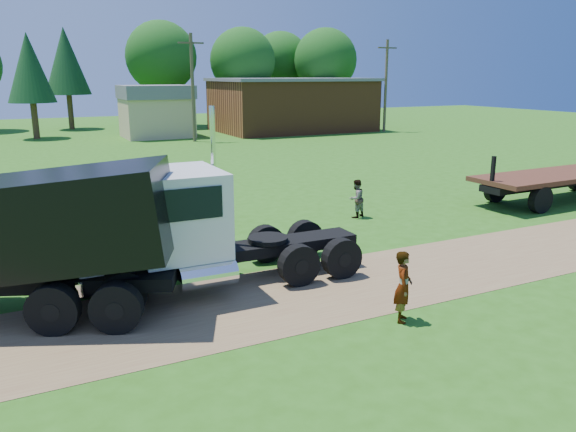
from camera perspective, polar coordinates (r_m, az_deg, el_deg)
name	(u,v)px	position (r m, az deg, el deg)	size (l,w,h in m)	color
ground	(365,282)	(15.94, 7.86, -6.65)	(140.00, 140.00, 0.00)	#275713
dirt_track	(365,282)	(15.94, 7.86, -6.63)	(120.00, 4.20, 0.01)	brown
white_semi_tractor	(182,230)	(15.04, -10.69, -1.44)	(8.01, 2.91, 4.82)	black
black_dump_truck	(5,234)	(14.62, -26.78, -1.66)	(8.52, 5.50, 3.68)	black
orange_pickup	(167,210)	(21.67, -12.22, 0.59)	(2.20, 4.77, 1.32)	#D5420A
flatbed_trailer	(562,179)	(28.53, 26.06, 3.40)	(9.21, 2.94, 2.35)	#3B1E13
spectator_a	(403,286)	(13.39, 11.62, -7.02)	(0.62, 0.41, 1.71)	#999999
spectator_b	(356,199)	(22.78, 6.94, 1.76)	(0.75, 0.59, 1.55)	#999999
brick_building	(292,104)	(58.66, 0.42, 11.26)	(15.40, 10.40, 5.30)	brown
tan_shed	(156,111)	(53.82, -13.22, 10.38)	(6.20, 5.40, 4.70)	tan
utility_poles	(193,86)	(49.43, -9.66, 12.91)	(42.20, 0.28, 9.00)	#4A3F2A
tree_row	(165,61)	(64.12, -12.39, 15.11)	(53.41, 15.61, 11.35)	#321E14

